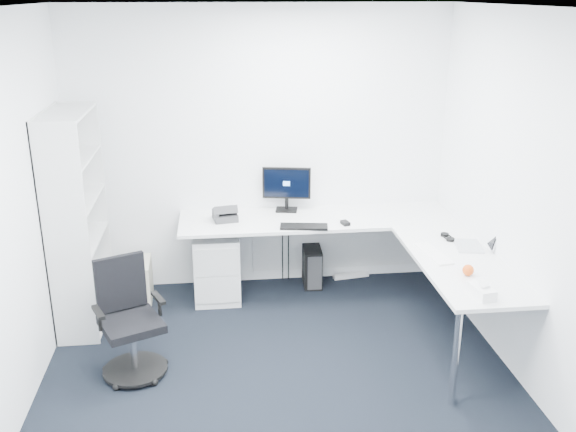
{
  "coord_description": "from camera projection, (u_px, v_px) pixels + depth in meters",
  "views": [
    {
      "loc": [
        -0.41,
        -3.88,
        2.8
      ],
      "look_at": [
        0.15,
        1.05,
        1.05
      ],
      "focal_mm": 40.0,
      "sensor_mm": 36.0,
      "label": 1
    }
  ],
  "objects": [
    {
      "name": "wall_back",
      "position": [
        260.0,
        151.0,
        6.12
      ],
      "size": [
        3.6,
        0.02,
        2.7
      ],
      "primitive_type": "cube",
      "color": "white",
      "rests_on": "ground"
    },
    {
      "name": "wall_right",
      "position": [
        547.0,
        216.0,
        4.35
      ],
      "size": [
        0.02,
        4.2,
        2.7
      ],
      "primitive_type": "cube",
      "color": "white",
      "rests_on": "ground"
    },
    {
      "name": "orange_fruit",
      "position": [
        468.0,
        270.0,
        4.79
      ],
      "size": [
        0.09,
        0.09,
        0.09
      ],
      "primitive_type": "sphere",
      "color": "#DB4F13",
      "rests_on": "l_desk"
    },
    {
      "name": "ceiling",
      "position": [
        283.0,
        8.0,
        3.71
      ],
      "size": [
        4.2,
        4.2,
        0.0
      ],
      "primitive_type": "plane",
      "color": "white"
    },
    {
      "name": "monitor",
      "position": [
        287.0,
        189.0,
        6.15
      ],
      "size": [
        0.48,
        0.23,
        0.44
      ],
      "primitive_type": null,
      "rotation": [
        0.0,
        0.0,
        -0.18
      ],
      "color": "black",
      "rests_on": "l_desk"
    },
    {
      "name": "headphones",
      "position": [
        448.0,
        236.0,
        5.52
      ],
      "size": [
        0.12,
        0.18,
        0.04
      ],
      "primitive_type": null,
      "rotation": [
        0.0,
        0.0,
        0.08
      ],
      "color": "black",
      "rests_on": "l_desk"
    },
    {
      "name": "power_strip",
      "position": [
        351.0,
        275.0,
        6.61
      ],
      "size": [
        0.38,
        0.12,
        0.04
      ],
      "primitive_type": "cube",
      "rotation": [
        0.0,
        0.0,
        0.16
      ],
      "color": "white",
      "rests_on": "ground"
    },
    {
      "name": "laptop",
      "position": [
        469.0,
        235.0,
        5.31
      ],
      "size": [
        0.35,
        0.35,
        0.22
      ],
      "primitive_type": null,
      "rotation": [
        0.0,
        0.0,
        -0.18
      ],
      "color": "silver",
      "rests_on": "l_desk"
    },
    {
      "name": "ground",
      "position": [
        284.0,
        403.0,
        4.61
      ],
      "size": [
        4.2,
        4.2,
        0.0
      ],
      "primitive_type": "plane",
      "color": "black"
    },
    {
      "name": "black_pc_tower",
      "position": [
        312.0,
        265.0,
        6.43
      ],
      "size": [
        0.19,
        0.4,
        0.39
      ],
      "primitive_type": "cube",
      "rotation": [
        0.0,
        0.0,
        -0.05
      ],
      "color": "black",
      "rests_on": "ground"
    },
    {
      "name": "mouse",
      "position": [
        345.0,
        223.0,
        5.84
      ],
      "size": [
        0.08,
        0.11,
        0.03
      ],
      "primitive_type": "cube",
      "rotation": [
        0.0,
        0.0,
        0.26
      ],
      "color": "black",
      "rests_on": "l_desk"
    },
    {
      "name": "black_keyboard",
      "position": [
        304.0,
        227.0,
        5.77
      ],
      "size": [
        0.45,
        0.21,
        0.02
      ],
      "primitive_type": "cube",
      "rotation": [
        0.0,
        0.0,
        -0.15
      ],
      "color": "black",
      "rests_on": "l_desk"
    },
    {
      "name": "l_desk",
      "position": [
        327.0,
        270.0,
        5.85
      ],
      "size": [
        2.67,
        1.49,
        0.78
      ],
      "primitive_type": null,
      "color": "silver",
      "rests_on": "ground"
    },
    {
      "name": "task_chair",
      "position": [
        131.0,
        321.0,
        4.8
      ],
      "size": [
        0.67,
        0.67,
        0.91
      ],
      "primitive_type": null,
      "rotation": [
        0.0,
        0.0,
        0.42
      ],
      "color": "black",
      "rests_on": "ground"
    },
    {
      "name": "white_keyboard",
      "position": [
        433.0,
        254.0,
        5.19
      ],
      "size": [
        0.19,
        0.48,
        0.02
      ],
      "primitive_type": "cube",
      "rotation": [
        0.0,
        0.0,
        0.14
      ],
      "color": "white",
      "rests_on": "l_desk"
    },
    {
      "name": "drawer_pedestal",
      "position": [
        217.0,
        265.0,
        6.1
      ],
      "size": [
        0.43,
        0.53,
        0.65
      ],
      "primitive_type": "cube",
      "color": "silver",
      "rests_on": "ground"
    },
    {
      "name": "tissue_box",
      "position": [
        481.0,
        291.0,
        4.47
      ],
      "size": [
        0.15,
        0.23,
        0.08
      ],
      "primitive_type": "cube",
      "rotation": [
        0.0,
        0.0,
        0.16
      ],
      "color": "white",
      "rests_on": "l_desk"
    },
    {
      "name": "desk_phone",
      "position": [
        225.0,
        212.0,
        5.94
      ],
      "size": [
        0.25,
        0.25,
        0.15
      ],
      "primitive_type": null,
      "rotation": [
        0.0,
        0.0,
        0.16
      ],
      "color": "#2F2F31",
      "rests_on": "l_desk"
    },
    {
      "name": "bookshelf",
      "position": [
        77.0,
        220.0,
        5.48
      ],
      "size": [
        0.37,
        0.94,
        1.88
      ],
      "primitive_type": null,
      "color": "silver",
      "rests_on": "ground"
    },
    {
      "name": "beige_pc_tower",
      "position": [
        141.0,
        281.0,
        6.07
      ],
      "size": [
        0.2,
        0.42,
        0.4
      ],
      "primitive_type": "cube",
      "rotation": [
        0.0,
        0.0,
        0.03
      ],
      "color": "#B8B59C",
      "rests_on": "ground"
    }
  ]
}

